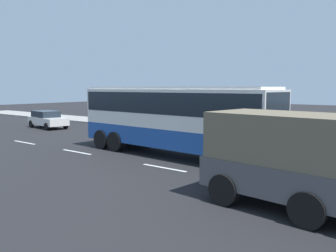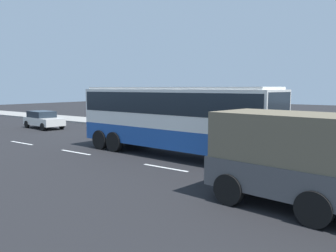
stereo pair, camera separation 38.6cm
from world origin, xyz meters
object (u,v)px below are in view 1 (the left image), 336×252
at_px(pedestrian_near_curb, 336,129).
at_px(pedestrian_at_crossing, 239,120).
at_px(car_white_minivan, 47,119).
at_px(cargo_truck, 328,163).
at_px(coach_bus, 173,113).

xyz_separation_m(pedestrian_near_curb, pedestrian_at_crossing, (-7.13, 1.42, 0.05)).
xyz_separation_m(car_white_minivan, pedestrian_at_crossing, (14.99, 6.73, 0.32)).
distance_m(cargo_truck, pedestrian_near_curb, 12.96).
bearing_deg(coach_bus, pedestrian_near_curb, 58.18).
height_order(coach_bus, cargo_truck, coach_bus).
bearing_deg(cargo_truck, car_white_minivan, 169.26).
bearing_deg(pedestrian_at_crossing, coach_bus, -10.53).
distance_m(cargo_truck, pedestrian_at_crossing, 17.12).
xyz_separation_m(cargo_truck, pedestrian_at_crossing, (-9.67, 14.12, -0.41)).
height_order(coach_bus, pedestrian_at_crossing, coach_bus).
xyz_separation_m(coach_bus, cargo_truck, (8.48, -4.25, -0.69)).
height_order(cargo_truck, pedestrian_near_curb, cargo_truck).
bearing_deg(pedestrian_near_curb, pedestrian_at_crossing, -128.35).
distance_m(pedestrian_near_curb, pedestrian_at_crossing, 7.27).
bearing_deg(coach_bus, car_white_minivan, 172.33).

